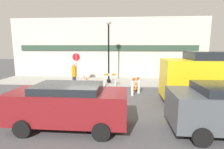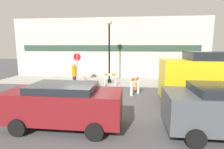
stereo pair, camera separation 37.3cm
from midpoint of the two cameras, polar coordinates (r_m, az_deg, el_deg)
name	(u,v)px [view 1 (the left image)]	position (r m, az deg, el deg)	size (l,w,h in m)	color
ground_plane	(89,107)	(8.84, -8.70, -10.51)	(60.00, 60.00, 0.00)	#4C4C4F
sidewalk_slab	(105,81)	(14.70, -3.17, -2.18)	(18.00, 3.38, 0.10)	#9E9B93
storefront_facade	(107,48)	(16.16, -2.40, 8.51)	(18.00, 0.22, 5.50)	beige
streetlamp_post	(109,42)	(13.64, -1.91, 10.47)	(0.44, 0.44, 4.88)	black
stop_sign	(76,63)	(14.02, -12.29, 3.67)	(0.60, 0.06, 2.31)	gray
barricade_0	(86,85)	(11.09, -9.60, -3.34)	(0.50, 0.77, 1.08)	white
barricade_1	(136,86)	(10.84, 6.79, -3.65)	(0.56, 0.65, 1.06)	white
barricade_2	(110,80)	(12.74, -1.51, -1.73)	(0.86, 0.22, 1.00)	white
traffic_cone_0	(136,82)	(12.76, 7.03, -2.59)	(0.30, 0.30, 0.75)	black
traffic_cone_1	(98,83)	(12.97, -5.49, -2.76)	(0.30, 0.30, 0.57)	black
traffic_cone_2	(136,87)	(11.89, 6.88, -3.92)	(0.30, 0.30, 0.56)	black
person_worker	(74,75)	(12.52, -13.12, -0.11)	(0.37, 0.37, 1.81)	#33333D
person_pedestrian	(194,69)	(16.03, 24.65, 1.60)	(0.47, 0.47, 1.79)	#33333D
parked_car_1	(69,103)	(6.64, -15.57, -9.07)	(4.20, 1.83, 1.63)	maroon
work_van	(217,76)	(10.25, 30.10, -0.48)	(5.37, 2.15, 2.71)	yellow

